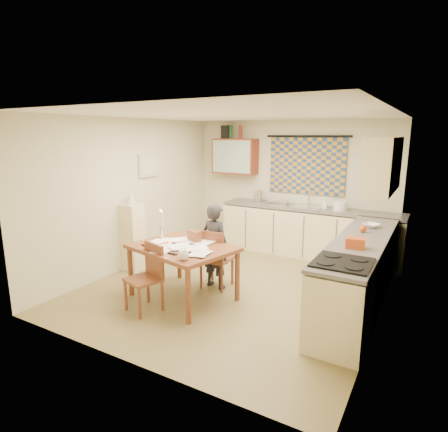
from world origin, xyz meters
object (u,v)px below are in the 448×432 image
Objects in this scene: counter_back at (308,232)px; chair_far at (216,269)px; dining_table at (183,272)px; person at (215,246)px; shelf_stand at (133,237)px; counter_right at (359,273)px; stove at (340,303)px.

chair_far is (-0.72, -2.13, -0.18)m from counter_back.
dining_table is 0.63m from person.
counter_back is 2.27m from person.
counter_right is at bearing 7.19° from shelf_stand.
person is (0.19, 0.55, 0.26)m from dining_table.
shelf_stand is (-1.59, -0.05, 0.28)m from chair_far.
counter_back is 2.12m from counter_right.
person is at bearing 83.77° from dining_table.
counter_right is 2.01m from person.
stove reaches higher than counter_right.
counter_right reaches higher than chair_far.
counter_back is 2.60× the size of person.
dining_table is (-2.15, 0.12, -0.09)m from stove.
person reaches higher than chair_far.
person is 1.58m from shelf_stand.
chair_far is (-1.95, -0.39, -0.18)m from counter_right.
dining_table is 0.60m from chair_far.
person reaches higher than shelf_stand.
counter_back reaches higher than chair_far.
stove is 1.06× the size of chair_far.
chair_far is (0.20, 0.55, -0.10)m from dining_table.
person is at bearing 20.61° from chair_far.
shelf_stand is at bearing 9.93° from person.
counter_right is at bearing 36.77° from dining_table.
dining_table is (-0.93, -2.68, -0.07)m from counter_back.
person is (-0.74, -2.14, 0.18)m from counter_back.
shelf_stand is at bearing -172.81° from counter_right.
counter_back is 1.12× the size of counter_right.
person reaches higher than counter_right.
chair_far is at bearing 1.88° from shelf_stand.
shelf_stand is (-1.58, -0.05, -0.08)m from person.
stove is (-0.00, -1.07, 0.02)m from counter_right.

